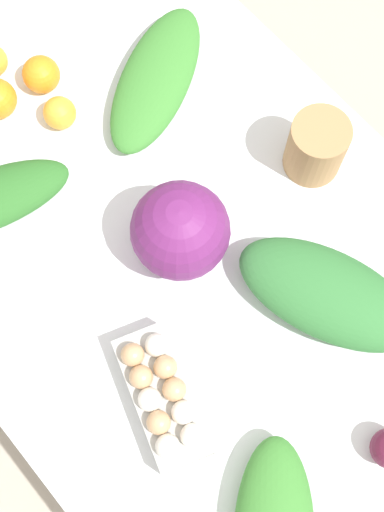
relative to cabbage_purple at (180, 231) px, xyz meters
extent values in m
plane|color=#B2A899|center=(-0.03, 0.00, -0.80)|extent=(8.00, 8.00, 0.00)
cube|color=silver|center=(-0.03, 0.00, -0.11)|extent=(1.45, 0.93, 0.03)
cylinder|color=tan|center=(0.63, -0.41, -0.46)|extent=(0.06, 0.06, 0.68)
sphere|color=#6B2366|center=(0.00, 0.00, 0.00)|extent=(0.18, 0.18, 0.18)
cube|color=#B7B7B2|center=(-0.20, 0.21, -0.06)|extent=(0.26, 0.17, 0.06)
sphere|color=tan|center=(-0.12, 0.21, -0.02)|extent=(0.04, 0.04, 0.04)
sphere|color=tan|center=(-0.16, 0.22, -0.02)|extent=(0.04, 0.04, 0.04)
sphere|color=white|center=(-0.20, 0.23, -0.02)|extent=(0.04, 0.04, 0.04)
sphere|color=tan|center=(-0.23, 0.25, -0.02)|extent=(0.04, 0.04, 0.04)
sphere|color=white|center=(-0.27, 0.26, -0.02)|extent=(0.04, 0.04, 0.04)
sphere|color=white|center=(-0.13, 0.16, -0.02)|extent=(0.04, 0.04, 0.04)
sphere|color=tan|center=(-0.17, 0.18, -0.02)|extent=(0.04, 0.04, 0.04)
sphere|color=tan|center=(-0.21, 0.19, -0.02)|extent=(0.04, 0.04, 0.04)
sphere|color=white|center=(-0.25, 0.20, -0.02)|extent=(0.04, 0.04, 0.04)
sphere|color=white|center=(-0.29, 0.22, -0.02)|extent=(0.04, 0.04, 0.04)
cylinder|color=#A87F51|center=(-0.03, -0.32, -0.03)|extent=(0.11, 0.11, 0.13)
ellipsoid|color=#3D8433|center=(0.30, -0.19, -0.06)|extent=(0.30, 0.38, 0.07)
ellipsoid|color=#337538|center=(-0.26, -0.13, -0.04)|extent=(0.39, 0.29, 0.10)
sphere|color=orange|center=(0.46, -0.02, -0.05)|extent=(0.08, 0.08, 0.08)
sphere|color=#F9A833|center=(0.37, 0.01, -0.06)|extent=(0.07, 0.07, 0.07)
camera|label=1|loc=(-0.35, 0.28, 1.22)|focal=50.00mm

